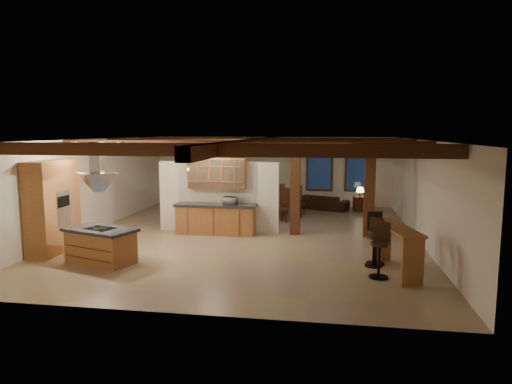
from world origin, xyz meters
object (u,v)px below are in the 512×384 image
at_px(dining_table, 274,208).
at_px(bar_counter, 396,241).
at_px(kitchen_island, 101,245).
at_px(sofa, 323,202).

height_order(dining_table, bar_counter, bar_counter).
bearing_deg(kitchen_island, sofa, 58.63).
bearing_deg(sofa, bar_counter, 122.07).
height_order(kitchen_island, dining_table, kitchen_island).
bearing_deg(dining_table, sofa, 65.20).
height_order(sofa, bar_counter, bar_counter).
relative_size(dining_table, sofa, 0.97).
bearing_deg(bar_counter, sofa, 101.81).
relative_size(kitchen_island, bar_counter, 0.92).
xyz_separation_m(dining_table, sofa, (1.77, 1.96, -0.05)).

